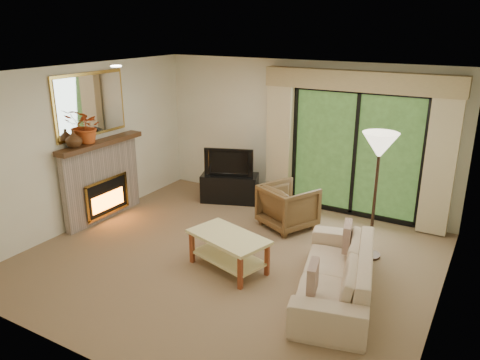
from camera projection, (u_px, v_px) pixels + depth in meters
The scene contains 22 objects.
floor at pixel (230, 259), 6.68m from camera, with size 5.50×5.50×0.00m, color #85694C.
ceiling at pixel (228, 73), 5.85m from camera, with size 5.50×5.50×0.00m, color white.
wall_back at pixel (302, 135), 8.31m from camera, with size 5.00×5.00×0.00m, color #F0E8C9.
wall_front at pixel (85, 246), 4.21m from camera, with size 5.00×5.00×0.00m, color #F0E8C9.
wall_left at pixel (84, 146), 7.57m from camera, with size 5.00×5.00×0.00m, color #F0E8C9.
wall_right at pixel (450, 212), 4.96m from camera, with size 5.00×5.00×0.00m, color #F0E8C9.
fireplace at pixel (102, 180), 7.87m from camera, with size 0.24×1.70×1.37m, color gray, non-canonical shape.
mirror at pixel (91, 105), 7.50m from camera, with size 0.07×1.45×1.02m, color #BD913E, non-canonical shape.
sliding_door at pixel (355, 154), 7.87m from camera, with size 2.26×0.10×2.16m, color black, non-canonical shape.
curtain_left at pixel (280, 140), 8.38m from camera, with size 0.45×0.18×2.35m, color #C8B58B.
curtain_right at pixel (441, 161), 7.10m from camera, with size 0.45×0.18×2.35m, color #C8B58B.
cornice at pixel (360, 81), 7.40m from camera, with size 3.20×0.24×0.32m, color tan.
media_console at pixel (230, 188), 8.75m from camera, with size 1.04×0.47×0.52m, color black.
tv at pixel (230, 161), 8.59m from camera, with size 0.90×0.12×0.52m, color black.
armchair at pixel (288, 206), 7.62m from camera, with size 0.77×0.79×0.72m, color brown.
sofa at pixel (336, 272), 5.71m from camera, with size 2.13×0.83×0.62m, color tan.
pillow_near at pixel (313, 278), 5.18m from camera, with size 0.09×0.36×0.36m, color #562F2A.
pillow_far at pixel (347, 236), 6.18m from camera, with size 0.10×0.37×0.37m, color #562F2A.
coffee_table at pixel (229, 252), 6.35m from camera, with size 1.10×0.60×0.49m, color beige, non-canonical shape.
floor_lamp at pixel (375, 197), 6.47m from camera, with size 0.49×0.49×1.82m, color beige, non-canonical shape.
vase at pixel (74, 139), 7.18m from camera, with size 0.25×0.25×0.27m, color #432814.
branches at pixel (88, 127), 7.39m from camera, with size 0.48×0.42×0.54m, color #C7501D.
Camera 1 is at (3.11, -5.09, 3.22)m, focal length 35.00 mm.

